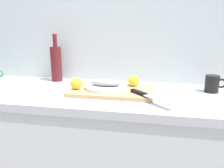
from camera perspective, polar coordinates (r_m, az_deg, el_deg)
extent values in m
cube|color=silver|center=(1.53, 0.05, 14.00)|extent=(3.20, 0.05, 2.50)
cube|color=white|center=(1.46, -2.61, -20.17)|extent=(2.00, 0.58, 0.86)
cube|color=silver|center=(1.26, -2.83, -2.92)|extent=(2.00, 0.60, 0.04)
cube|color=tan|center=(1.24, 0.00, -1.80)|extent=(0.46, 0.29, 0.02)
cylinder|color=white|center=(1.26, -1.55, -0.77)|extent=(0.24, 0.24, 0.01)
ellipsoid|color=#999E99|center=(1.25, -1.56, 0.36)|extent=(0.18, 0.08, 0.04)
cube|color=silver|center=(1.04, 12.03, -3.97)|extent=(0.15, 0.15, 0.00)
cube|color=black|center=(1.15, 6.91, -2.19)|extent=(0.09, 0.09, 0.02)
sphere|color=yellow|center=(1.31, 5.68, 0.87)|extent=(0.07, 0.07, 0.07)
sphere|color=yellow|center=(1.25, -9.25, 0.14)|extent=(0.07, 0.07, 0.07)
cylinder|color=#59191E|center=(1.56, -14.23, 5.01)|extent=(0.07, 0.07, 0.23)
cylinder|color=#59191E|center=(1.55, -14.56, 10.58)|extent=(0.03, 0.03, 0.07)
cylinder|color=maroon|center=(1.55, -14.66, 12.17)|extent=(0.03, 0.03, 0.02)
cylinder|color=black|center=(1.36, 24.44, 0.06)|extent=(0.08, 0.08, 0.10)
torus|color=black|center=(1.37, 26.48, 0.16)|extent=(0.06, 0.01, 0.06)
torus|color=#338C59|center=(1.70, -27.07, 2.46)|extent=(0.06, 0.01, 0.06)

